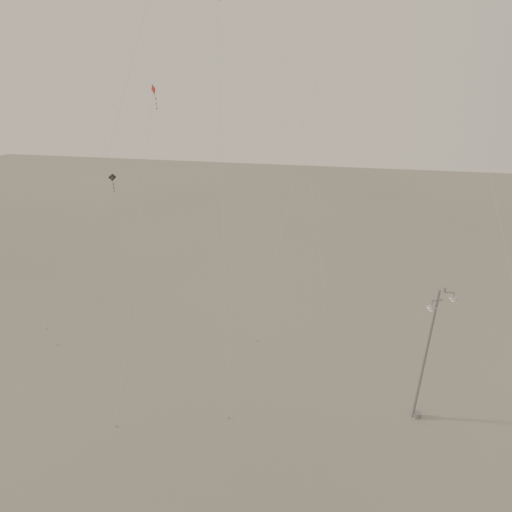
# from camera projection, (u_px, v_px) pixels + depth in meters

# --- Properties ---
(ground) EXTENTS (160.00, 160.00, 0.00)m
(ground) POSITION_uv_depth(u_px,v_px,m) (280.00, 405.00, 29.95)
(ground) COLOR gray
(ground) RESTS_ON ground
(street_lamp) EXTENTS (1.61, 0.77, 8.25)m
(street_lamp) POSITION_uv_depth(u_px,v_px,m) (428.00, 351.00, 27.33)
(street_lamp) COLOR #93969B
(street_lamp) RESTS_ON ground
(kite_1) EXTENTS (2.67, 8.06, 24.55)m
(kite_1) POSITION_uv_depth(u_px,v_px,m) (219.00, 72.00, 28.09)
(kite_1) COLOR #282321
(kite_1) RESTS_ON ground
(kite_3) EXTENTS (1.04, 10.43, 18.04)m
(kite_3) POSITION_uv_depth(u_px,v_px,m) (144.00, 174.00, 30.53)
(kite_3) COLOR maroon
(kite_3) RESTS_ON ground
(kite_4) EXTENTS (8.52, 7.97, 27.11)m
(kite_4) POSITION_uv_depth(u_px,v_px,m) (463.00, 53.00, 32.26)
(kite_4) COLOR #282321
(kite_4) RESTS_ON ground
(kite_5) EXTENTS (6.34, 12.05, 27.32)m
(kite_5) POSITION_uv_depth(u_px,v_px,m) (294.00, 53.00, 44.68)
(kite_5) COLOR #984019
(kite_5) RESTS_ON ground
(kite_6) EXTENTS (6.74, 1.08, 12.29)m
(kite_6) POSITION_uv_depth(u_px,v_px,m) (94.00, 220.00, 35.26)
(kite_6) COLOR #282321
(kite_6) RESTS_ON ground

